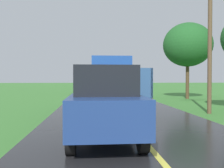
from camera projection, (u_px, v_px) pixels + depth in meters
banana_truck_near at (112, 83)px, 12.53m from camera, size 2.38×5.82×2.80m
banana_truck_far at (98, 81)px, 28.02m from camera, size 2.38×5.81×2.80m
utility_pole_roadside at (210, 43)px, 11.81m from camera, size 2.03×0.20×6.24m
roadside_tree_mid_right at (188, 45)px, 20.51m from camera, size 4.06×4.06×6.36m
following_car at (104, 102)px, 6.43m from camera, size 1.74×4.10×1.92m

